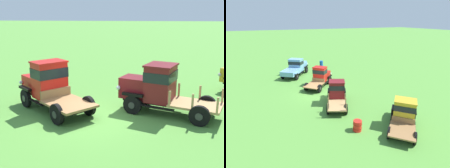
% 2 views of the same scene
% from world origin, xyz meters
% --- Properties ---
extents(ground_plane, '(240.00, 240.00, 0.00)m').
position_xyz_m(ground_plane, '(0.00, 0.00, 0.00)').
color(ground_plane, '#518E38').
extents(vintage_truck_second_in_line, '(4.43, 4.30, 2.31)m').
position_xyz_m(vintage_truck_second_in_line, '(-2.15, 1.12, 1.16)').
color(vintage_truck_second_in_line, black).
rests_on(vintage_truck_second_in_line, ground).
extents(vintage_truck_midrow_center, '(4.82, 3.15, 2.26)m').
position_xyz_m(vintage_truck_midrow_center, '(2.97, 1.05, 1.17)').
color(vintage_truck_midrow_center, black).
rests_on(vintage_truck_midrow_center, ground).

